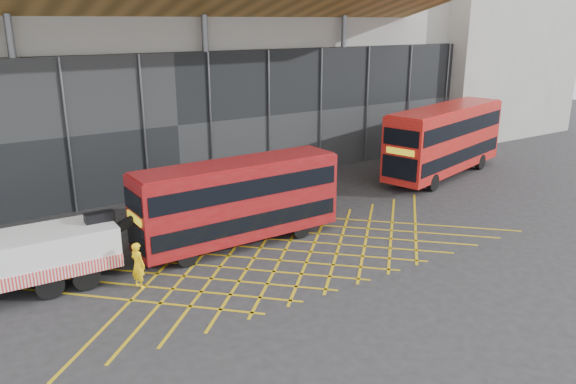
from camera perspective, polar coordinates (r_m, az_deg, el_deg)
ground_plane at (r=23.09m, az=-4.20°, el=-7.83°), size 120.00×120.00×0.00m
road_markings at (r=24.24m, az=0.77°, el=-6.52°), size 21.56×7.16×0.01m
construction_building at (r=38.68m, az=-15.89°, el=15.37°), size 55.00×23.97×18.00m
east_building at (r=54.34m, az=18.14°, el=16.58°), size 15.00×12.00×20.00m
bus_towed at (r=24.89m, az=-5.10°, el=-0.73°), size 9.46×2.33×3.83m
bus_second at (r=37.32m, az=15.67°, el=5.31°), size 11.34×5.35×4.51m
worker at (r=21.97m, az=-14.99°, el=-7.17°), size 0.64×0.77×1.81m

